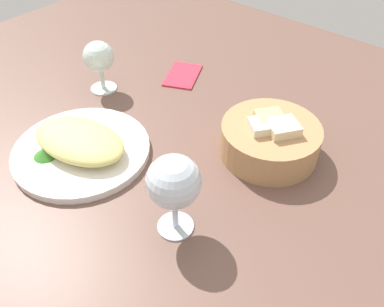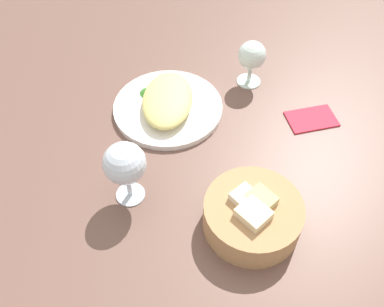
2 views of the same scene
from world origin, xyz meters
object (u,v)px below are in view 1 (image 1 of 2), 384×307
wine_glass_far (99,59)px  bread_basket (270,139)px  wine_glass_near (174,184)px  folded_napkin (183,75)px  plate (82,151)px

wine_glass_far → bread_basket: bearing=7.7°
bread_basket → wine_glass_near: (-1.64, -23.90, 6.20)cm
folded_napkin → wine_glass_near: bearing=-165.7°
plate → wine_glass_near: (24.68, -1.36, 8.90)cm
plate → wine_glass_far: wine_glass_far is taller
bread_basket → wine_glass_far: wine_glass_far is taller
bread_basket → folded_napkin: (-30.16, 10.26, -3.00)cm
plate → folded_napkin: (-3.84, 32.80, -0.30)cm
plate → wine_glass_far: size_ratio=2.21×
wine_glass_far → folded_napkin: size_ratio=1.04×
wine_glass_far → folded_napkin: (10.03, 15.72, -7.11)cm
plate → bread_basket: (26.32, 22.54, 2.70)cm
wine_glass_near → wine_glass_far: wine_glass_near is taller
folded_napkin → bread_basket: bearing=-134.3°
folded_napkin → plate: bearing=161.1°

